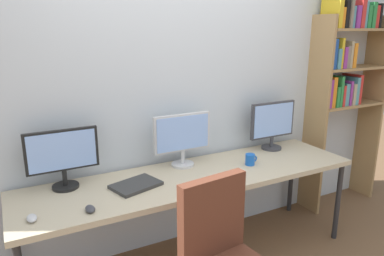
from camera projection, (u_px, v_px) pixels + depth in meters
name	position (u px, v px, depth m)	size (l,w,h in m)	color
wall_back	(171.00, 92.00, 2.97)	(5.00, 0.10, 2.60)	silver
desk	(195.00, 180.00, 2.77)	(2.60, 0.68, 0.74)	tan
bookshelf	(345.00, 73.00, 3.59)	(0.83, 0.28, 2.08)	#9E7A4C
monitor_left	(63.00, 155.00, 2.47)	(0.48, 0.18, 0.41)	black
monitor_center	(182.00, 137.00, 2.88)	(0.48, 0.18, 0.42)	silver
monitor_right	(273.00, 123.00, 3.28)	(0.46, 0.18, 0.43)	#38383D
keyboard_main	(211.00, 184.00, 2.56)	(0.37, 0.13, 0.02)	silver
mouse_left_side	(32.00, 218.00, 2.10)	(0.06, 0.10, 0.03)	silver
mouse_right_side	(90.00, 209.00, 2.21)	(0.06, 0.10, 0.03)	#38383D
laptop_closed	(136.00, 185.00, 2.55)	(0.32, 0.22, 0.02)	#2D2D2D
coffee_mug	(250.00, 159.00, 2.94)	(0.11, 0.08, 0.09)	blue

